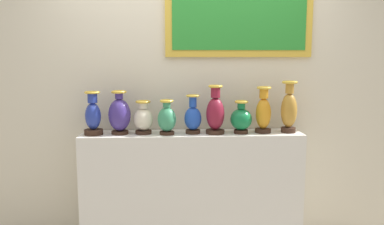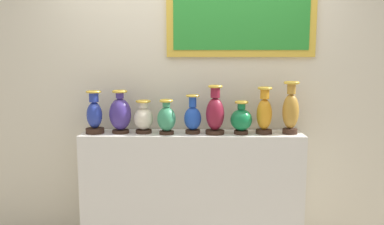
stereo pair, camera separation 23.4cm
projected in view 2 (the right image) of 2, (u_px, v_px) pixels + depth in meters
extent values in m
cube|color=silver|center=(192.00, 191.00, 3.39)|extent=(1.88, 0.34, 1.04)
cube|color=beige|center=(192.00, 92.00, 3.50)|extent=(3.88, 0.10, 2.74)
cube|color=gold|center=(241.00, 4.00, 3.32)|extent=(1.29, 0.03, 0.90)
cube|color=#28882E|center=(242.00, 4.00, 3.30)|extent=(1.17, 0.01, 0.78)
cylinder|color=#382319|center=(95.00, 131.00, 3.30)|extent=(0.15, 0.15, 0.04)
ellipsoid|color=#263899|center=(94.00, 115.00, 3.28)|extent=(0.13, 0.13, 0.22)
cylinder|color=#263899|center=(94.00, 97.00, 3.26)|extent=(0.08, 0.08, 0.09)
torus|color=gold|center=(94.00, 92.00, 3.25)|extent=(0.13, 0.13, 0.02)
cylinder|color=#382319|center=(121.00, 131.00, 3.31)|extent=(0.14, 0.14, 0.03)
ellipsoid|color=#3F2D7F|center=(120.00, 114.00, 3.29)|extent=(0.19, 0.19, 0.27)
cylinder|color=#3F2D7F|center=(120.00, 95.00, 3.27)|extent=(0.07, 0.07, 0.06)
torus|color=gold|center=(120.00, 91.00, 3.26)|extent=(0.13, 0.13, 0.02)
cylinder|color=#382319|center=(144.00, 131.00, 3.31)|extent=(0.14, 0.14, 0.03)
ellipsoid|color=beige|center=(144.00, 119.00, 3.29)|extent=(0.16, 0.16, 0.19)
cylinder|color=beige|center=(143.00, 105.00, 3.27)|extent=(0.08, 0.08, 0.06)
torus|color=gold|center=(143.00, 101.00, 3.27)|extent=(0.13, 0.13, 0.02)
cylinder|color=#382319|center=(167.00, 132.00, 3.26)|extent=(0.12, 0.12, 0.03)
ellipsoid|color=#388C60|center=(166.00, 119.00, 3.25)|extent=(0.15, 0.15, 0.20)
cylinder|color=#388C60|center=(166.00, 104.00, 3.23)|extent=(0.06, 0.06, 0.05)
torus|color=gold|center=(166.00, 101.00, 3.23)|extent=(0.11, 0.11, 0.02)
cylinder|color=#382319|center=(193.00, 132.00, 3.29)|extent=(0.12, 0.12, 0.03)
ellipsoid|color=#1E47B2|center=(193.00, 119.00, 3.27)|extent=(0.14, 0.14, 0.19)
cylinder|color=#1E47B2|center=(193.00, 101.00, 3.25)|extent=(0.06, 0.06, 0.10)
torus|color=gold|center=(193.00, 96.00, 3.25)|extent=(0.12, 0.12, 0.02)
cylinder|color=#382319|center=(215.00, 132.00, 3.27)|extent=(0.16, 0.16, 0.03)
ellipsoid|color=maroon|center=(215.00, 114.00, 3.25)|extent=(0.15, 0.15, 0.27)
cylinder|color=maroon|center=(215.00, 92.00, 3.22)|extent=(0.08, 0.08, 0.10)
torus|color=gold|center=(215.00, 86.00, 3.22)|extent=(0.12, 0.12, 0.02)
cylinder|color=#382319|center=(241.00, 132.00, 3.26)|extent=(0.12, 0.12, 0.03)
ellipsoid|color=#14723D|center=(241.00, 120.00, 3.25)|extent=(0.18, 0.18, 0.18)
cylinder|color=#14723D|center=(241.00, 106.00, 3.23)|extent=(0.07, 0.07, 0.06)
torus|color=gold|center=(242.00, 102.00, 3.23)|extent=(0.11, 0.11, 0.02)
cylinder|color=#382319|center=(264.00, 132.00, 3.28)|extent=(0.14, 0.14, 0.03)
ellipsoid|color=orange|center=(264.00, 114.00, 3.26)|extent=(0.13, 0.13, 0.26)
cylinder|color=orange|center=(265.00, 94.00, 3.24)|extent=(0.08, 0.08, 0.09)
torus|color=gold|center=(265.00, 88.00, 3.23)|extent=(0.12, 0.12, 0.02)
cylinder|color=#382319|center=(290.00, 131.00, 3.28)|extent=(0.12, 0.12, 0.04)
ellipsoid|color=#B27F2D|center=(291.00, 111.00, 3.25)|extent=(0.14, 0.14, 0.29)
cylinder|color=#B27F2D|center=(291.00, 88.00, 3.23)|extent=(0.07, 0.07, 0.09)
torus|color=gold|center=(292.00, 83.00, 3.22)|extent=(0.13, 0.13, 0.02)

